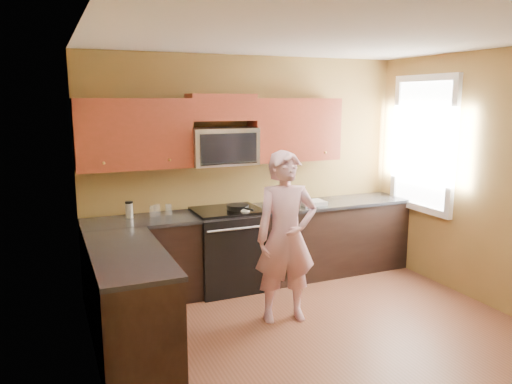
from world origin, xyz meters
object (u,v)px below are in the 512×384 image
microwave (223,165)px  travel_mug (130,218)px  stove (228,249)px  butter_tub (273,207)px  frying_pan (238,209)px  woman (286,237)px

microwave → travel_mug: microwave is taller
stove → butter_tub: bearing=1.9°
butter_tub → microwave: bearing=170.0°
stove → microwave: bearing=90.0°
travel_mug → frying_pan: bearing=-9.8°
butter_tub → frying_pan: bearing=-170.9°
frying_pan → butter_tub: size_ratio=3.77×
microwave → woman: 1.31m
travel_mug → stove: bearing=-7.7°
microwave → butter_tub: 0.80m
stove → microwave: microwave is taller
stove → frying_pan: 0.49m
microwave → butter_tub: microwave is taller
stove → microwave: 0.98m
stove → woman: bearing=-76.3°
stove → butter_tub: butter_tub is taller
microwave → frying_pan: bearing=-59.5°
woman → travel_mug: woman is taller
stove → travel_mug: travel_mug is taller
stove → butter_tub: 0.74m
microwave → woman: woman is taller
butter_tub → travel_mug: size_ratio=0.66×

